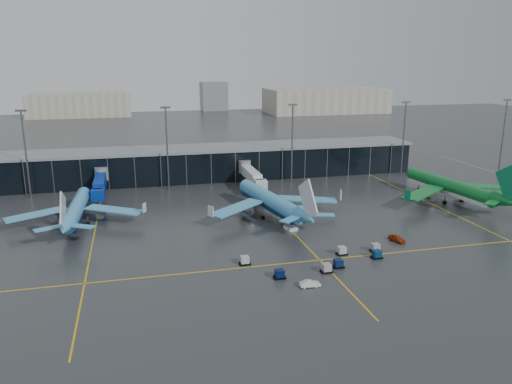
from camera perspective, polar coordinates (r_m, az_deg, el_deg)
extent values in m
plane|color=#282B2D|center=(112.36, -0.26, -5.40)|extent=(600.00, 600.00, 0.00)
cube|color=black|center=(169.73, -5.23, 3.26)|extent=(140.00, 16.00, 10.00)
cube|color=slate|center=(168.75, -5.28, 5.02)|extent=(142.00, 17.00, 0.80)
cylinder|color=#595B60|center=(159.85, -17.25, 2.00)|extent=(4.00, 4.00, 4.00)
cube|color=navy|center=(146.90, -17.48, 0.57)|extent=(3.00, 24.00, 3.00)
cylinder|color=#595B60|center=(140.43, -17.54, -1.39)|extent=(1.00, 1.00, 2.60)
cylinder|color=#595B60|center=(163.31, -1.30, 2.93)|extent=(4.00, 4.00, 4.00)
cube|color=silver|center=(150.65, -0.17, 1.61)|extent=(3.00, 24.00, 3.00)
cylinder|color=#595B60|center=(144.35, 0.54, -0.25)|extent=(1.00, 1.00, 2.60)
cylinder|color=#595B60|center=(157.60, -24.79, 3.83)|extent=(0.50, 0.50, 25.00)
cube|color=#595B60|center=(155.98, -25.30, 8.41)|extent=(3.00, 0.40, 0.60)
cylinder|color=#595B60|center=(155.02, -10.11, 4.81)|extent=(0.50, 0.50, 25.00)
cube|color=#595B60|center=(153.37, -10.33, 9.49)|extent=(3.00, 0.40, 0.60)
cylinder|color=#595B60|center=(162.55, 4.15, 5.46)|extent=(0.50, 0.50, 25.00)
cube|color=#595B60|center=(160.98, 4.23, 9.92)|extent=(3.00, 0.40, 0.60)
cylinder|color=#595B60|center=(178.93, 16.49, 5.75)|extent=(0.50, 0.50, 25.00)
cube|color=#595B60|center=(177.50, 16.79, 9.80)|extent=(3.00, 0.40, 0.60)
cylinder|color=#595B60|center=(202.01, 26.39, 5.80)|extent=(0.50, 0.50, 25.00)
cube|color=#595B60|center=(200.75, 26.81, 9.37)|extent=(3.00, 0.40, 0.60)
cube|color=#B2AD99|center=(391.48, 7.95, 10.32)|extent=(90.00, 42.00, 18.00)
cube|color=#B2AD99|center=(385.29, -19.39, 9.41)|extent=(70.00, 38.00, 16.00)
cube|color=#B2AD99|center=(408.59, -4.86, 10.87)|extent=(20.00, 20.00, 22.00)
cube|color=gold|center=(128.85, -17.79, -3.45)|extent=(0.30, 120.00, 0.02)
cube|color=gold|center=(133.11, 1.88, -2.15)|extent=(0.30, 120.00, 0.02)
cube|color=gold|center=(151.28, 18.52, -0.84)|extent=(0.30, 120.00, 0.02)
cube|color=gold|center=(101.85, 7.29, -7.72)|extent=(220.00, 0.30, 0.02)
cube|color=black|center=(105.23, 9.77, -6.96)|extent=(2.20, 1.50, 0.36)
cube|color=#9CA0A5|center=(104.94, 9.78, -6.57)|extent=(1.60, 1.50, 1.50)
cube|color=black|center=(104.79, 13.62, -7.27)|extent=(2.20, 1.50, 0.36)
cube|color=#052447|center=(104.51, 13.65, -6.88)|extent=(1.60, 1.50, 1.50)
cube|color=black|center=(108.32, 13.47, -6.52)|extent=(2.20, 1.50, 0.36)
cube|color=gray|center=(108.05, 13.50, -6.14)|extent=(1.60, 1.50, 1.50)
cube|color=black|center=(93.13, 2.71, -9.72)|extent=(2.20, 1.50, 0.36)
cube|color=#04103B|center=(92.82, 2.71, -9.29)|extent=(1.60, 1.50, 1.50)
cube|color=black|center=(96.42, 8.06, -8.98)|extent=(2.20, 1.50, 0.36)
cube|color=gray|center=(96.11, 8.07, -8.56)|extent=(1.60, 1.50, 1.50)
cube|color=black|center=(98.99, -1.29, -8.17)|extent=(2.20, 1.50, 0.36)
cube|color=#9C9FA5|center=(98.69, -1.29, -7.76)|extent=(1.60, 1.50, 1.50)
cube|color=black|center=(98.80, 9.37, -8.43)|extent=(2.20, 1.50, 0.36)
cube|color=#041538|center=(98.50, 9.39, -8.01)|extent=(1.60, 1.50, 1.50)
cube|color=silver|center=(118.62, 3.99, -4.12)|extent=(2.86, 3.61, 0.80)
cube|color=silver|center=(118.02, 4.01, -3.25)|extent=(2.19, 3.12, 2.29)
imported|color=#972C0B|center=(115.01, 15.81, -5.13)|extent=(2.79, 4.49, 1.43)
imported|color=silver|center=(90.14, 6.20, -10.37)|extent=(3.78, 1.49, 1.23)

